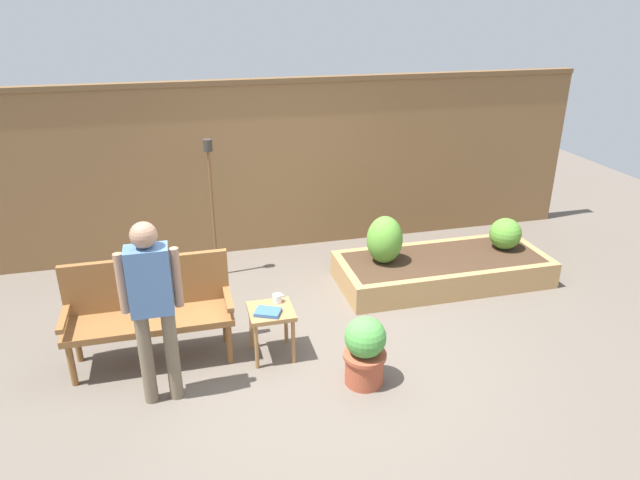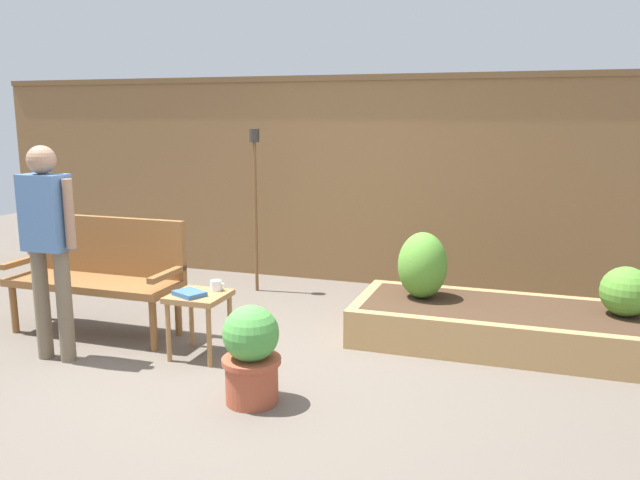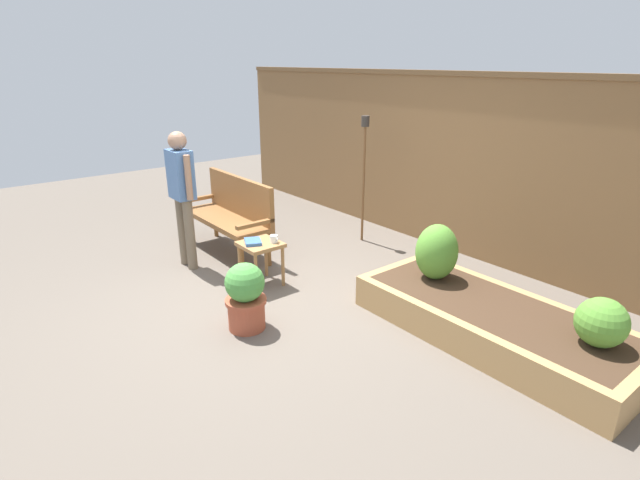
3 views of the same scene
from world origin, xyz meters
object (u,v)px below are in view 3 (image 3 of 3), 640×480
object	(u,v)px
garden_bench	(232,210)
shrub_far_corner	(602,322)
side_table	(261,250)
cup_on_table	(274,239)
shrub_near_bench	(437,252)
person_by_bench	(182,188)
book_on_table	(253,242)
potted_boxwood	(245,296)
tiki_torch	(364,157)

from	to	relation	value
garden_bench	shrub_far_corner	xyz separation A→B (m)	(4.02, 0.78, -0.06)
side_table	shrub_far_corner	xyz separation A→B (m)	(2.97, 1.05, 0.09)
cup_on_table	shrub_near_bench	distance (m)	1.66
shrub_far_corner	side_table	bearing A→B (deg)	-160.62
shrub_far_corner	person_by_bench	xyz separation A→B (m)	(-3.94, -1.44, 0.45)
garden_bench	cup_on_table	size ratio (longest dim) A/B	12.41
book_on_table	potted_boxwood	bearing A→B (deg)	-10.95
potted_boxwood	shrub_near_bench	distance (m)	1.83
book_on_table	garden_bench	bearing A→B (deg)	-172.91
cup_on_table	potted_boxwood	size ratio (longest dim) A/B	0.19
book_on_table	shrub_near_bench	size ratio (longest dim) A/B	0.40
potted_boxwood	person_by_bench	world-z (taller)	person_by_bench
side_table	book_on_table	bearing A→B (deg)	-118.86
shrub_near_bench	person_by_bench	bearing A→B (deg)	-149.45
cup_on_table	person_by_bench	distance (m)	1.24
garden_bench	person_by_bench	distance (m)	0.76
garden_bench	person_by_bench	size ratio (longest dim) A/B	0.92
garden_bench	side_table	distance (m)	1.09
cup_on_table	shrub_near_bench	world-z (taller)	shrub_near_bench
book_on_table	potted_boxwood	size ratio (longest dim) A/B	0.35
shrub_near_bench	shrub_far_corner	distance (m)	1.51
tiki_torch	potted_boxwood	bearing A→B (deg)	-66.60
garden_bench	shrub_near_bench	world-z (taller)	garden_bench
shrub_near_bench	shrub_far_corner	size ratio (longest dim) A/B	1.46
side_table	book_on_table	distance (m)	0.13
garden_bench	book_on_table	size ratio (longest dim) A/B	6.62
side_table	shrub_near_bench	world-z (taller)	shrub_near_bench
side_table	potted_boxwood	size ratio (longest dim) A/B	0.77
shrub_far_corner	person_by_bench	size ratio (longest dim) A/B	0.24
garden_bench	book_on_table	distance (m)	1.06
person_by_bench	potted_boxwood	bearing A→B (deg)	-6.99
garden_bench	person_by_bench	xyz separation A→B (m)	(0.08, -0.65, 0.39)
side_table	shrub_near_bench	distance (m)	1.80
cup_on_table	person_by_bench	world-z (taller)	person_by_bench
tiki_torch	person_by_bench	world-z (taller)	tiki_torch
shrub_near_bench	person_by_bench	size ratio (longest dim) A/B	0.35
shrub_near_bench	tiki_torch	bearing A→B (deg)	157.48
garden_bench	potted_boxwood	size ratio (longest dim) A/B	2.30
side_table	potted_boxwood	xyz separation A→B (m)	(0.69, -0.59, -0.08)
book_on_table	shrub_near_bench	distance (m)	1.87
cup_on_table	shrub_far_corner	world-z (taller)	shrub_far_corner
shrub_near_bench	person_by_bench	world-z (taller)	person_by_bench
potted_boxwood	tiki_torch	distance (m)	2.72
shrub_far_corner	cup_on_table	bearing A→B (deg)	-162.18
garden_bench	shrub_far_corner	bearing A→B (deg)	11.04
side_table	tiki_torch	distance (m)	1.97
potted_boxwood	shrub_near_bench	world-z (taller)	shrub_near_bench
shrub_near_bench	shrub_far_corner	bearing A→B (deg)	0.00
cup_on_table	tiki_torch	world-z (taller)	tiki_torch
person_by_bench	tiki_torch	bearing A→B (deg)	73.97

